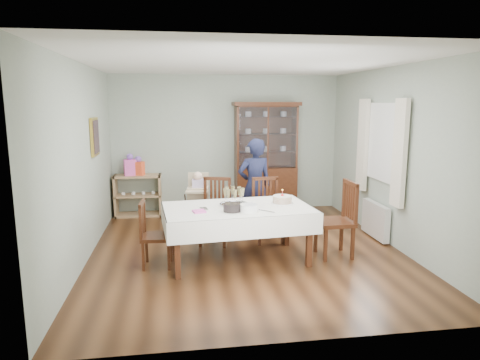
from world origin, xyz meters
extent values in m
plane|color=#593319|center=(0.00, 0.00, 0.00)|extent=(5.00, 5.00, 0.00)
plane|color=#9EAA99|center=(0.00, 2.50, 1.35)|extent=(4.50, 0.00, 4.50)
plane|color=#9EAA99|center=(-2.25, 0.00, 1.35)|extent=(0.00, 5.00, 5.00)
plane|color=#9EAA99|center=(2.25, 0.00, 1.35)|extent=(0.00, 5.00, 5.00)
plane|color=white|center=(0.00, 0.00, 2.70)|extent=(5.00, 5.00, 0.00)
cube|color=#452311|center=(-0.18, -0.37, 0.72)|extent=(1.99, 1.22, 0.06)
cube|color=white|center=(-0.18, -0.37, 0.76)|extent=(2.09, 1.32, 0.01)
cube|color=#452311|center=(0.75, 2.26, 0.45)|extent=(1.20, 0.45, 0.90)
cube|color=white|center=(0.75, 2.07, 1.50)|extent=(1.12, 0.01, 1.16)
cube|color=#452311|center=(0.75, 2.26, 2.14)|extent=(1.30, 0.48, 0.07)
cube|color=tan|center=(-1.75, 2.28, 0.02)|extent=(0.90, 0.38, 0.04)
cube|color=tan|center=(-1.75, 2.28, 0.40)|extent=(0.90, 0.38, 0.03)
cube|color=tan|center=(-1.75, 2.28, 0.78)|extent=(0.90, 0.38, 0.04)
cube|color=tan|center=(-2.17, 2.28, 0.40)|extent=(0.04, 0.38, 0.80)
cube|color=tan|center=(-1.33, 2.28, 0.40)|extent=(0.04, 0.38, 0.80)
cube|color=gold|center=(-2.22, 0.80, 1.65)|extent=(0.04, 0.48, 0.58)
cube|color=white|center=(2.22, 0.30, 1.55)|extent=(0.04, 1.02, 1.22)
cube|color=silver|center=(2.16, -0.32, 1.45)|extent=(0.07, 0.30, 1.55)
cube|color=silver|center=(2.16, 0.92, 1.45)|extent=(0.07, 0.30, 1.55)
cube|color=white|center=(2.16, 0.30, 0.30)|extent=(0.10, 0.80, 0.55)
cube|color=#452311|center=(-0.43, 0.39, 0.46)|extent=(0.57, 0.57, 0.05)
cube|color=#452311|center=(-0.37, 0.59, 0.74)|extent=(0.43, 0.17, 0.54)
cube|color=#452311|center=(0.41, 0.38, 0.46)|extent=(0.47, 0.47, 0.05)
cube|color=#452311|center=(0.40, 0.59, 0.73)|extent=(0.43, 0.06, 0.53)
cube|color=#452311|center=(-1.27, -0.43, 0.41)|extent=(0.42, 0.42, 0.05)
cube|color=#452311|center=(-1.45, -0.42, 0.65)|extent=(0.06, 0.38, 0.47)
cube|color=#452311|center=(1.20, -0.39, 0.49)|extent=(0.49, 0.49, 0.05)
cube|color=#452311|center=(1.42, -0.39, 0.79)|extent=(0.05, 0.46, 0.57)
imported|color=black|center=(0.28, 0.90, 0.79)|extent=(0.63, 0.47, 1.59)
cube|color=tan|center=(-0.65, 0.99, 0.66)|extent=(0.38, 0.34, 0.24)
cube|color=tan|center=(-0.65, 0.99, 0.87)|extent=(0.35, 0.10, 0.28)
cube|color=tan|center=(-0.65, 0.99, 0.75)|extent=(0.38, 0.21, 0.03)
cube|color=#B3A2C5|center=(-0.65, 0.99, 0.83)|extent=(0.20, 0.16, 0.18)
sphere|color=beige|center=(-0.65, 0.99, 0.97)|extent=(0.15, 0.15, 0.15)
cylinder|color=silver|center=(-0.22, -0.25, 0.77)|extent=(0.40, 0.40, 0.01)
torus|color=silver|center=(-0.22, -0.25, 0.78)|extent=(0.40, 0.40, 0.02)
cylinder|color=white|center=(0.47, -0.27, 0.77)|extent=(0.30, 0.30, 0.02)
cylinder|color=brown|center=(0.47, -0.27, 0.82)|extent=(0.26, 0.26, 0.09)
cylinder|color=silver|center=(0.47, -0.27, 0.87)|extent=(0.26, 0.26, 0.01)
cylinder|color=#F24C4C|center=(0.47, -0.27, 0.92)|extent=(0.01, 0.01, 0.07)
sphere|color=yellow|center=(0.47, -0.27, 0.96)|extent=(0.02, 0.02, 0.02)
cylinder|color=black|center=(-0.29, -0.60, 0.81)|extent=(0.24, 0.24, 0.11)
cylinder|color=white|center=(-0.07, -0.64, 0.81)|extent=(0.28, 0.28, 0.10)
cube|color=#F058BA|center=(-0.71, -0.57, 0.77)|extent=(0.19, 0.19, 0.02)
cube|color=silver|center=(0.16, -0.66, 0.77)|extent=(0.20, 0.19, 0.01)
cube|color=#F058BA|center=(-1.87, 2.26, 0.95)|extent=(0.25, 0.19, 0.31)
sphere|color=#E533B2|center=(-1.87, 2.26, 1.16)|extent=(0.12, 0.12, 0.12)
cube|color=#FF5428|center=(-1.72, 2.26, 0.93)|extent=(0.24, 0.20, 0.26)
sphere|color=#E533B2|center=(-1.72, 2.26, 1.11)|extent=(0.12, 0.12, 0.12)
camera|label=1|loc=(-0.96, -5.98, 2.16)|focal=32.00mm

